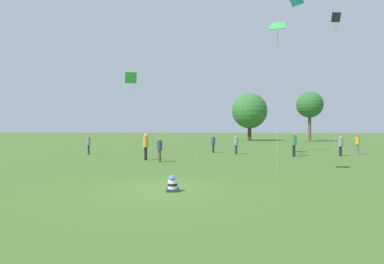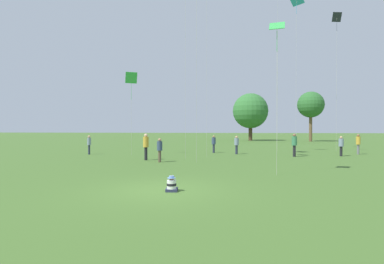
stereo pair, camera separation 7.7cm
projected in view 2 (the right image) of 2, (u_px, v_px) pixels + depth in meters
name	position (u px, v px, depth m)	size (l,w,h in m)	color
ground_plane	(161.00, 190.00, 10.71)	(300.00, 300.00, 0.00)	#426628
seated_toddler	(172.00, 185.00, 10.50)	(0.46, 0.55, 0.56)	#282D47
person_standing_0	(341.00, 144.00, 23.97)	(0.48, 0.48, 1.61)	black
person_standing_1	(237.00, 143.00, 25.93)	(0.46, 0.46, 1.59)	#282D42
person_standing_2	(160.00, 148.00, 19.68)	(0.49, 0.49, 1.57)	brown
person_standing_3	(214.00, 143.00, 27.32)	(0.39, 0.39, 1.59)	#282D42
person_standing_4	(146.00, 144.00, 20.97)	(0.49, 0.49, 1.86)	black
person_standing_5	(358.00, 142.00, 25.62)	(0.42, 0.42, 1.75)	slate
person_standing_6	(294.00, 143.00, 23.54)	(0.56, 0.56, 1.82)	black
person_standing_7	(89.00, 143.00, 25.60)	(0.35, 0.35, 1.63)	#282D42
kite_0	(131.00, 80.00, 25.12)	(1.05, 0.81, 6.93)	green
kite_2	(337.00, 23.00, 29.43)	(0.95, 0.48, 13.64)	#1E2328
kite_5	(296.00, 4.00, 25.82)	(1.38, 1.37, 13.80)	#339EDB
kite_6	(277.00, 32.00, 14.11)	(0.79, 0.66, 7.31)	green
distant_tree_0	(250.00, 111.00, 55.43)	(6.50, 6.50, 8.78)	#473323
distant_tree_1	(311.00, 105.00, 51.69)	(4.50, 4.50, 8.64)	brown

